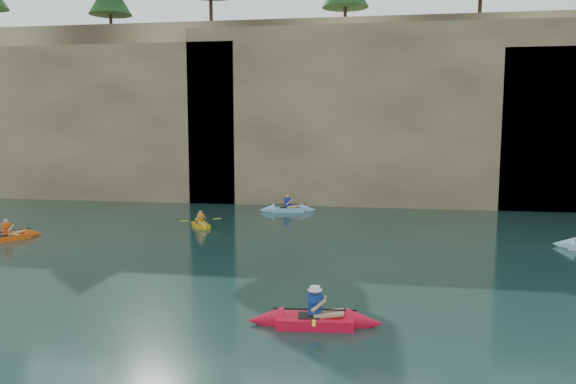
# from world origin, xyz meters

# --- Properties ---
(ground) EXTENTS (160.00, 160.00, 0.00)m
(ground) POSITION_xyz_m (0.00, 0.00, 0.00)
(ground) COLOR black
(ground) RESTS_ON ground
(cliff) EXTENTS (70.00, 16.00, 12.00)m
(cliff) POSITION_xyz_m (0.00, 30.00, 6.00)
(cliff) COLOR tan
(cliff) RESTS_ON ground
(cliff_slab_west) EXTENTS (26.00, 2.40, 10.56)m
(cliff_slab_west) POSITION_xyz_m (-20.00, 22.60, 5.28)
(cliff_slab_west) COLOR tan
(cliff_slab_west) RESTS_ON ground
(cliff_slab_center) EXTENTS (24.00, 2.40, 11.40)m
(cliff_slab_center) POSITION_xyz_m (2.00, 22.60, 5.70)
(cliff_slab_center) COLOR tan
(cliff_slab_center) RESTS_ON ground
(sea_cave_west) EXTENTS (4.50, 1.00, 4.00)m
(sea_cave_west) POSITION_xyz_m (-18.00, 21.95, 2.00)
(sea_cave_west) COLOR black
(sea_cave_west) RESTS_ON ground
(sea_cave_center) EXTENTS (3.50, 1.00, 3.20)m
(sea_cave_center) POSITION_xyz_m (-4.00, 21.95, 1.60)
(sea_cave_center) COLOR black
(sea_cave_center) RESTS_ON ground
(sea_cave_east) EXTENTS (5.00, 1.00, 4.50)m
(sea_cave_east) POSITION_xyz_m (10.00, 21.95, 2.25)
(sea_cave_east) COLOR black
(sea_cave_east) RESTS_ON ground
(main_kayaker) EXTENTS (3.55, 2.37, 1.30)m
(main_kayaker) POSITION_xyz_m (0.54, 0.90, 0.17)
(main_kayaker) COLOR red
(main_kayaker) RESTS_ON ground
(kayaker_orange) EXTENTS (2.26, 3.09, 1.21)m
(kayaker_orange) POSITION_xyz_m (-14.11, 9.07, 0.15)
(kayaker_orange) COLOR #EE530F
(kayaker_orange) RESTS_ON ground
(kayaker_yellow) EXTENTS (1.83, 2.48, 1.03)m
(kayaker_yellow) POSITION_xyz_m (-6.67, 13.56, 0.13)
(kayaker_yellow) COLOR gold
(kayaker_yellow) RESTS_ON ground
(kayaker_ltblue_mid) EXTENTS (3.40, 2.44, 1.26)m
(kayaker_ltblue_mid) POSITION_xyz_m (-3.20, 19.00, 0.16)
(kayaker_ltblue_mid) COLOR #89B4E5
(kayaker_ltblue_mid) RESTS_ON ground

